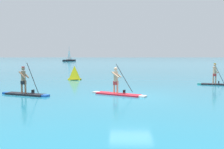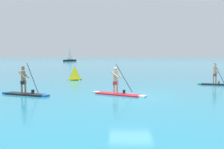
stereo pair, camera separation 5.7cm
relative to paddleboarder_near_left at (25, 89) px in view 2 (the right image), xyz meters
The scene contains 6 objects.
ground 6.36m from the paddleboarder_near_left, ahead, with size 440.00×440.00×0.00m, color teal.
paddleboarder_near_left is the anchor object (origin of this frame).
paddleboarder_mid_center 5.60m from the paddleboarder_near_left, ahead, with size 3.34×2.08×1.89m.
paddleboarder_far_right 14.61m from the paddleboarder_near_left, 22.34° to the left, with size 2.99×1.36×1.80m.
race_marker_buoy 9.56m from the paddleboarder_near_left, 81.84° to the left, with size 1.58×1.58×1.38m.
sailboat_left_horizon 79.72m from the paddleboarder_near_left, 99.10° to the left, with size 3.98×6.24×5.45m.
Camera 2 is at (-0.66, -14.86, 2.42)m, focal length 40.90 mm.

